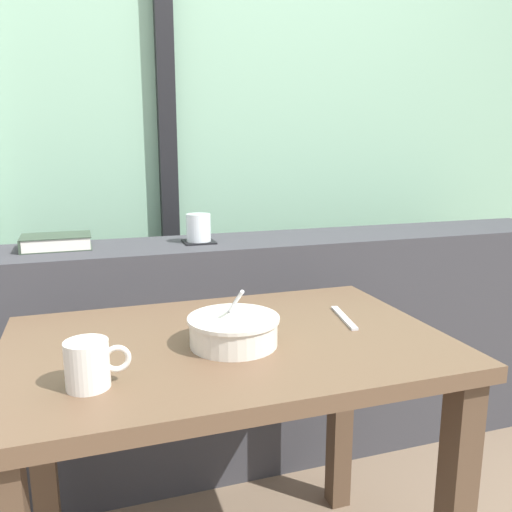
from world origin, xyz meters
name	(u,v)px	position (x,y,z in m)	size (l,w,h in m)	color
outdoor_backdrop	(172,73)	(0.00, 1.12, 1.40)	(4.80, 0.08, 2.80)	#84B293
window_divider_post	(166,97)	(-0.04, 1.05, 1.30)	(0.07, 0.05, 2.60)	black
dark_console_ledge	(208,356)	(0.00, 0.55, 0.40)	(2.80, 0.32, 0.80)	#38383D
breakfast_table	(228,392)	(-0.09, -0.05, 0.57)	(0.94, 0.62, 0.69)	brown
coaster_square	(199,242)	(-0.02, 0.55, 0.80)	(0.10, 0.10, 0.01)	black
juice_glass	(199,229)	(-0.02, 0.55, 0.85)	(0.08, 0.08, 0.09)	white
closed_book	(56,242)	(-0.46, 0.59, 0.82)	(0.21, 0.14, 0.04)	#334233
soup_bowl	(234,331)	(-0.09, -0.09, 0.72)	(0.19, 0.19, 0.13)	silver
fork_utensil	(344,318)	(0.21, -0.01, 0.70)	(0.02, 0.17, 0.01)	silver
ceramic_mug	(89,364)	(-0.38, -0.20, 0.74)	(0.11, 0.08, 0.08)	silver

